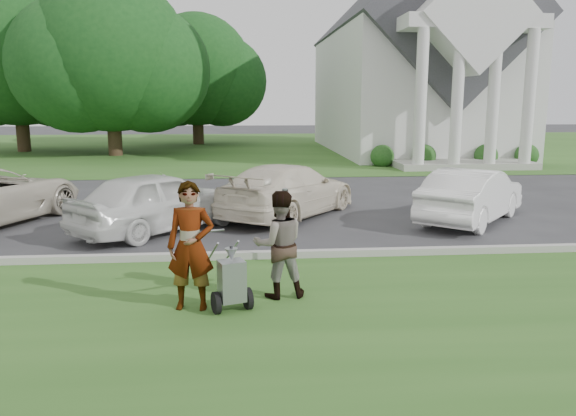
{
  "coord_description": "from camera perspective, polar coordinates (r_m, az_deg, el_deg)",
  "views": [
    {
      "loc": [
        -1.08,
        -9.91,
        3.01
      ],
      "look_at": [
        -0.24,
        0.0,
        1.1
      ],
      "focal_mm": 35.0,
      "sensor_mm": 36.0,
      "label": 1
    }
  ],
  "objects": [
    {
      "name": "grass_strip",
      "position": [
        7.61,
        3.82,
        -12.39
      ],
      "size": [
        80.0,
        7.0,
        0.01
      ],
      "primitive_type": "cube",
      "color": "#2F5A1F",
      "rests_on": "ground"
    },
    {
      "name": "ground",
      "position": [
        10.41,
        1.33,
        -5.93
      ],
      "size": [
        120.0,
        120.0,
        0.0
      ],
      "primitive_type": "plane",
      "color": "#333335",
      "rests_on": "ground"
    },
    {
      "name": "person_left",
      "position": [
        8.2,
        -9.84,
        -3.94
      ],
      "size": [
        0.73,
        0.52,
        1.87
      ],
      "primitive_type": "imported",
      "rotation": [
        0.0,
        0.0,
        -0.1
      ],
      "color": "#999999",
      "rests_on": "ground"
    },
    {
      "name": "tree_left",
      "position": [
        32.71,
        -17.61,
        14.05
      ],
      "size": [
        10.63,
        8.4,
        9.71
      ],
      "color": "#332316",
      "rests_on": "ground"
    },
    {
      "name": "tree_back",
      "position": [
        40.04,
        -9.29,
        13.18
      ],
      "size": [
        9.61,
        7.6,
        8.89
      ],
      "color": "#332316",
      "rests_on": "ground"
    },
    {
      "name": "curb",
      "position": [
        10.92,
        1.02,
        -4.72
      ],
      "size": [
        80.0,
        0.18,
        0.15
      ],
      "primitive_type": "cube",
      "color": "#9E9E93",
      "rests_on": "ground"
    },
    {
      "name": "parking_meter_near",
      "position": [
        10.33,
        -0.3,
        -0.9
      ],
      "size": [
        0.1,
        0.09,
        1.43
      ],
      "color": "gray",
      "rests_on": "ground"
    },
    {
      "name": "person_right",
      "position": [
        8.59,
        -0.91,
        -3.81
      ],
      "size": [
        0.88,
        0.72,
        1.66
      ],
      "primitive_type": "imported",
      "rotation": [
        0.0,
        0.0,
        3.26
      ],
      "color": "#999999",
      "rests_on": "ground"
    },
    {
      "name": "tree_far",
      "position": [
        37.31,
        -25.93,
        13.93
      ],
      "size": [
        11.64,
        9.2,
        10.73
      ],
      "color": "#332316",
      "rests_on": "ground"
    },
    {
      "name": "car_d",
      "position": [
        14.78,
        18.16,
        1.23
      ],
      "size": [
        3.77,
        4.03,
        1.35
      ],
      "primitive_type": "imported",
      "rotation": [
        0.0,
        0.0,
        2.42
      ],
      "color": "white",
      "rests_on": "ground"
    },
    {
      "name": "car_c",
      "position": [
        14.73,
        -0.01,
        1.82
      ],
      "size": [
        4.38,
        5.01,
        1.39
      ],
      "primitive_type": "imported",
      "rotation": [
        0.0,
        0.0,
        2.51
      ],
      "color": "#EEE3CA",
      "rests_on": "ground"
    },
    {
      "name": "car_b",
      "position": [
        13.34,
        -13.09,
        0.68
      ],
      "size": [
        4.13,
        4.2,
        1.43
      ],
      "primitive_type": "imported",
      "rotation": [
        0.0,
        0.0,
        2.38
      ],
      "color": "silver",
      "rests_on": "ground"
    },
    {
      "name": "church",
      "position": [
        34.66,
        12.54,
        15.46
      ],
      "size": [
        9.19,
        19.0,
        24.1
      ],
      "color": "white",
      "rests_on": "ground"
    },
    {
      "name": "church_lawn",
      "position": [
        37.05,
        -3.18,
        6.19
      ],
      "size": [
        80.0,
        30.0,
        0.01
      ],
      "primitive_type": "cube",
      "color": "#2F5A1F",
      "rests_on": "ground"
    },
    {
      "name": "striping_cart",
      "position": [
        8.17,
        -5.76,
        -7.5
      ],
      "size": [
        0.77,
        1.18,
        1.02
      ],
      "rotation": [
        0.0,
        0.0,
        0.32
      ],
      "color": "black",
      "rests_on": "ground"
    }
  ]
}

